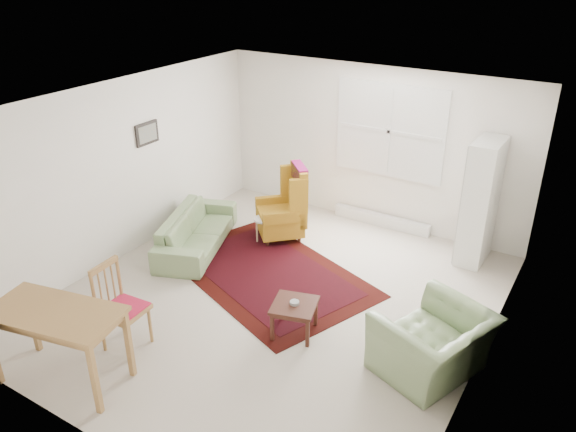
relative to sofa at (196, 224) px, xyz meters
The scene contains 10 objects.
room 2.00m from the sofa, 11.04° to the right, with size 5.04×5.54×2.51m.
rug 1.37m from the sofa, ahead, with size 2.85×1.83×0.03m, color black, non-canonical shape.
sofa is the anchor object (origin of this frame).
armchair 3.93m from the sofa, 12.08° to the right, with size 1.08×0.95×0.84m, color gray.
wingback_chair 1.28m from the sofa, 46.43° to the left, with size 0.67×0.70×1.15m, color #B17C1B, non-canonical shape.
coffee_table 2.52m from the sofa, 23.87° to the right, with size 0.49×0.49×0.40m, color #3E1B13, non-canonical shape.
stool 1.01m from the sofa, 40.88° to the left, with size 0.30×0.30×0.40m, color white, non-canonical shape.
cabinet 4.04m from the sofa, 26.63° to the left, with size 0.37×0.71×1.77m, color silver, non-canonical shape.
desk 2.98m from the sofa, 76.70° to the right, with size 1.33×0.66×0.84m, color #A27641, non-canonical shape.
desk_chair 2.35m from the sofa, 69.12° to the right, with size 0.44×0.44×1.01m, color #A27641, non-canonical shape.
Camera 1 is at (3.26, -5.00, 4.03)m, focal length 35.00 mm.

